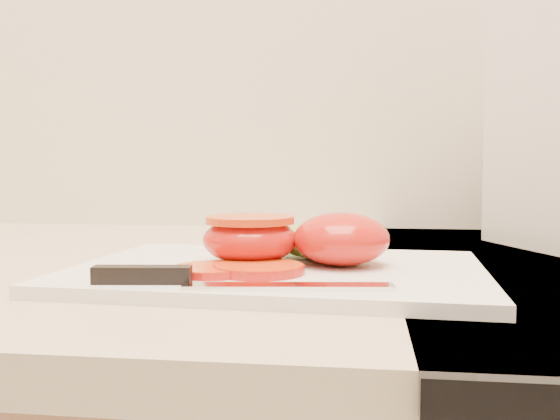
# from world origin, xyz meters

# --- Properties ---
(cutting_board) EXTENTS (0.34, 0.25, 0.01)m
(cutting_board) POSITION_xyz_m (0.08, 1.57, 0.94)
(cutting_board) COLOR white
(cutting_board) RESTS_ON counter
(tomato_half_dome) EXTENTS (0.08, 0.08, 0.04)m
(tomato_half_dome) POSITION_xyz_m (0.13, 1.58, 0.96)
(tomato_half_dome) COLOR red
(tomato_half_dome) RESTS_ON cutting_board
(tomato_half_cut) EXTENTS (0.08, 0.08, 0.04)m
(tomato_half_cut) POSITION_xyz_m (0.05, 1.58, 0.96)
(tomato_half_cut) COLOR red
(tomato_half_cut) RESTS_ON cutting_board
(tomato_slice_0) EXTENTS (0.07, 0.07, 0.01)m
(tomato_slice_0) POSITION_xyz_m (0.07, 1.53, 0.94)
(tomato_slice_0) COLOR #D25920
(tomato_slice_0) RESTS_ON cutting_board
(tomato_slice_1) EXTENTS (0.06, 0.06, 0.01)m
(tomato_slice_1) POSITION_xyz_m (0.03, 1.53, 0.94)
(tomato_slice_1) COLOR #D25920
(tomato_slice_1) RESTS_ON cutting_board
(lettuce_leaf_0) EXTENTS (0.13, 0.13, 0.02)m
(lettuce_leaf_0) POSITION_xyz_m (0.11, 1.64, 0.95)
(lettuce_leaf_0) COLOR #91BD32
(lettuce_leaf_0) RESTS_ON cutting_board
(knife) EXTENTS (0.21, 0.04, 0.01)m
(knife) POSITION_xyz_m (0.03, 1.48, 0.94)
(knife) COLOR silver
(knife) RESTS_ON cutting_board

